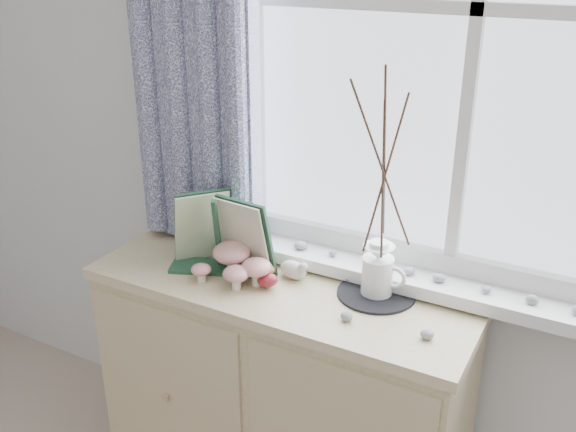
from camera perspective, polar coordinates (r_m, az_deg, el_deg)
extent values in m
cube|color=silver|center=(1.94, 6.85, 7.93)|extent=(4.00, 0.04, 2.60)
cube|color=silver|center=(1.78, 16.72, 17.29)|extent=(1.30, 0.01, 1.40)
cube|color=white|center=(1.94, 13.61, -6.00)|extent=(1.45, 0.16, 0.04)
cube|color=beige|center=(2.21, -0.54, -15.98)|extent=(1.17, 0.43, 0.81)
cube|color=beige|center=(1.97, -0.59, -6.38)|extent=(1.20, 0.45, 0.03)
cube|color=tan|center=(2.20, -10.44, -16.63)|extent=(0.55, 0.01, 0.75)
cylinder|color=white|center=(2.00, -4.99, -4.28)|extent=(0.03, 0.03, 0.07)
ellipsoid|color=#A10E05|center=(1.98, -5.03, -3.26)|extent=(0.12, 0.12, 0.06)
cylinder|color=white|center=(1.92, -4.61, -5.84)|extent=(0.03, 0.03, 0.05)
ellipsoid|color=#A10E05|center=(1.91, -4.64, -5.13)|extent=(0.08, 0.08, 0.04)
cylinder|color=white|center=(1.98, -7.70, -5.27)|extent=(0.03, 0.03, 0.04)
ellipsoid|color=#A10E05|center=(1.97, -7.73, -4.74)|extent=(0.06, 0.06, 0.03)
cylinder|color=white|center=(1.94, -2.81, -5.39)|extent=(0.03, 0.03, 0.06)
ellipsoid|color=#A10E05|center=(1.92, -2.83, -4.57)|extent=(0.09, 0.09, 0.05)
ellipsoid|color=tan|center=(1.98, -1.97, -4.72)|extent=(0.05, 0.04, 0.07)
ellipsoid|color=tan|center=(2.05, -1.95, -3.66)|extent=(0.05, 0.04, 0.07)
ellipsoid|color=maroon|center=(1.92, -1.84, -5.73)|extent=(0.05, 0.04, 0.07)
cylinder|color=black|center=(1.91, 7.84, -6.84)|extent=(0.23, 0.23, 0.01)
cylinder|color=white|center=(1.89, 7.94, -5.25)|extent=(0.10, 0.10, 0.11)
cone|color=white|center=(1.85, 8.07, -3.21)|extent=(0.09, 0.09, 0.04)
cylinder|color=white|center=(1.84, 8.10, -2.64)|extent=(0.06, 0.06, 0.03)
torus|color=white|center=(1.87, 9.42, -5.44)|extent=(0.07, 0.02, 0.07)
ellipsoid|color=#9B9B9E|center=(1.78, 5.24, -8.88)|extent=(0.04, 0.03, 0.03)
ellipsoid|color=#9B9B9E|center=(1.90, 8.31, -6.87)|extent=(0.04, 0.03, 0.03)
ellipsoid|color=#9B9B9E|center=(1.74, 12.27, -10.26)|extent=(0.04, 0.03, 0.03)
ellipsoid|color=#9B9B9E|center=(1.97, 5.45, -5.56)|extent=(0.04, 0.03, 0.03)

